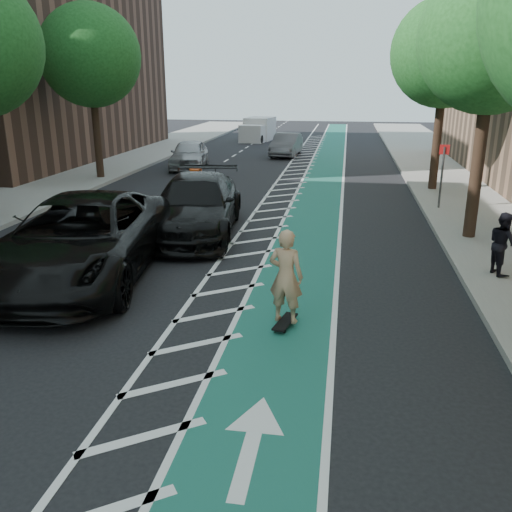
% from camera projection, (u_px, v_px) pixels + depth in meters
% --- Properties ---
extents(ground, '(120.00, 120.00, 0.00)m').
position_uv_depth(ground, '(120.00, 339.00, 10.29)').
color(ground, black).
rests_on(ground, ground).
extents(bike_lane, '(2.00, 90.00, 0.01)m').
position_uv_depth(bike_lane, '(312.00, 219.00, 19.21)').
color(bike_lane, '#1A5E51').
rests_on(bike_lane, ground).
extents(buffer_strip, '(1.40, 90.00, 0.01)m').
position_uv_depth(buffer_strip, '(270.00, 217.00, 19.45)').
color(buffer_strip, silver).
rests_on(buffer_strip, ground).
extents(sidewalk_right, '(5.00, 90.00, 0.15)m').
position_uv_depth(sidewalk_right, '(506.00, 225.00, 18.19)').
color(sidewalk_right, gray).
rests_on(sidewalk_right, ground).
extents(curb_right, '(0.12, 90.00, 0.16)m').
position_uv_depth(curb_right, '(431.00, 222.00, 18.56)').
color(curb_right, gray).
rests_on(curb_right, ground).
extents(curb_left, '(0.12, 90.00, 0.16)m').
position_uv_depth(curb_left, '(50.00, 207.00, 20.75)').
color(curb_left, gray).
rests_on(curb_left, ground).
extents(tree_r_c, '(4.20, 4.20, 7.90)m').
position_uv_depth(tree_r_c, '(494.00, 39.00, 14.80)').
color(tree_r_c, '#382619').
rests_on(tree_r_c, ground).
extents(tree_r_d, '(4.20, 4.20, 7.90)m').
position_uv_depth(tree_r_d, '(445.00, 53.00, 22.31)').
color(tree_r_d, '#382619').
rests_on(tree_r_d, ground).
extents(tree_l_d, '(4.20, 4.20, 7.90)m').
position_uv_depth(tree_l_d, '(86.00, 56.00, 24.76)').
color(tree_l_d, '#382619').
rests_on(tree_l_d, ground).
extents(sign_post, '(0.35, 0.08, 2.47)m').
position_uv_depth(sign_post, '(442.00, 176.00, 19.97)').
color(sign_post, '#4C4C4C').
rests_on(sign_post, ground).
extents(skateboard, '(0.45, 0.93, 0.12)m').
position_uv_depth(skateboard, '(285.00, 322.00, 10.79)').
color(skateboard, black).
rests_on(skateboard, ground).
extents(skateboarder, '(0.77, 0.59, 1.89)m').
position_uv_depth(skateboarder, '(286.00, 276.00, 10.49)').
color(skateboarder, tan).
rests_on(skateboarder, skateboard).
extents(suv_near, '(4.14, 7.54, 2.00)m').
position_uv_depth(suv_near, '(82.00, 239.00, 13.23)').
color(suv_near, black).
rests_on(suv_near, ground).
extents(suv_far, '(3.22, 6.52, 1.82)m').
position_uv_depth(suv_far, '(196.00, 206.00, 17.14)').
color(suv_far, black).
rests_on(suv_far, ground).
extents(car_silver, '(2.46, 4.80, 1.56)m').
position_uv_depth(car_silver, '(189.00, 154.00, 30.18)').
color(car_silver, '#A7A7AC').
rests_on(car_silver, ground).
extents(car_grey, '(1.83, 4.47, 1.44)m').
position_uv_depth(car_grey, '(286.00, 145.00, 35.26)').
color(car_grey, '#57565B').
rests_on(car_grey, ground).
extents(pedestrian, '(0.76, 0.88, 1.54)m').
position_uv_depth(pedestrian, '(503.00, 243.00, 13.11)').
color(pedestrian, black).
rests_on(pedestrian, sidewalk_right).
extents(box_truck, '(2.49, 4.60, 1.83)m').
position_uv_depth(box_truck, '(258.00, 130.00, 44.37)').
color(box_truck, silver).
rests_on(box_truck, ground).
extents(barrel_a, '(0.69, 0.69, 0.94)m').
position_uv_depth(barrel_a, '(102.00, 248.00, 14.38)').
color(barrel_a, '#FF480D').
rests_on(barrel_a, ground).
extents(barrel_b, '(0.74, 0.74, 1.01)m').
position_uv_depth(barrel_b, '(177.00, 204.00, 19.34)').
color(barrel_b, '#FF5F0D').
rests_on(barrel_b, ground).
extents(barrel_c, '(0.69, 0.69, 0.93)m').
position_uv_depth(barrel_c, '(196.00, 180.00, 24.34)').
color(barrel_c, '#D63F0B').
rests_on(barrel_c, ground).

